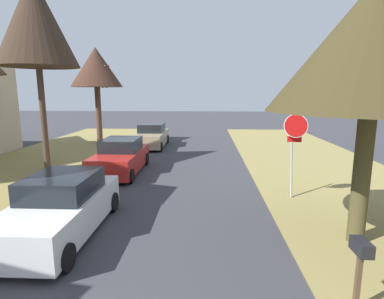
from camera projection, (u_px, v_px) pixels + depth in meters
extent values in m
cylinder|color=#9EA0A5|center=(291.00, 165.00, 10.87)|extent=(0.07, 0.46, 2.23)
cylinder|color=white|center=(296.00, 126.00, 10.36)|extent=(0.81, 0.19, 0.80)
cylinder|color=red|center=(296.00, 126.00, 10.36)|extent=(0.77, 0.19, 0.75)
cube|color=red|center=(294.00, 139.00, 10.53)|extent=(0.48, 0.08, 0.20)
cylinder|color=#474225|center=(361.00, 179.00, 7.40)|extent=(0.41, 0.41, 3.20)
cone|color=#39311A|center=(375.00, 44.00, 6.84)|extent=(4.69, 4.69, 2.98)
cylinder|color=#474225|center=(358.00, 86.00, 7.58)|extent=(1.32, 0.22, 1.31)
cylinder|color=#474225|center=(341.00, 90.00, 6.96)|extent=(0.38, 1.50, 1.14)
cylinder|color=#45372B|center=(44.00, 119.00, 14.49)|extent=(0.28, 0.28, 4.78)
cone|color=#37291E|center=(35.00, 21.00, 13.68)|extent=(3.59, 3.59, 4.00)
cylinder|color=#45372B|center=(53.00, 53.00, 14.38)|extent=(1.11, 1.09, 1.43)
cylinder|color=#45372B|center=(41.00, 59.00, 14.48)|extent=(1.11, 0.43, 0.88)
cylinder|color=#51362B|center=(99.00, 116.00, 21.73)|extent=(0.39, 0.39, 4.00)
cone|color=#41281E|center=(96.00, 67.00, 21.12)|extent=(3.52, 3.52, 2.67)
cylinder|color=#51362B|center=(105.00, 77.00, 21.61)|extent=(1.02, 1.16, 1.56)
cylinder|color=#51362B|center=(105.00, 77.00, 21.36)|extent=(0.50, 1.31, 1.52)
cube|color=white|center=(61.00, 213.00, 8.05)|extent=(1.83, 4.40, 0.85)
cube|color=black|center=(63.00, 185.00, 8.13)|extent=(1.61, 2.03, 0.56)
cylinder|color=black|center=(66.00, 257.00, 6.44)|extent=(0.20, 0.60, 0.60)
cylinder|color=black|center=(113.00, 202.00, 9.68)|extent=(0.20, 0.60, 0.60)
cylinder|color=black|center=(59.00, 201.00, 9.76)|extent=(0.20, 0.60, 0.60)
cube|color=red|center=(121.00, 160.00, 14.29)|extent=(1.83, 4.40, 0.85)
cube|color=black|center=(121.00, 144.00, 14.38)|extent=(1.61, 2.03, 0.56)
cylinder|color=black|center=(131.00, 176.00, 12.69)|extent=(0.20, 0.60, 0.60)
cylinder|color=black|center=(89.00, 175.00, 12.77)|extent=(0.20, 0.60, 0.60)
cylinder|color=black|center=(146.00, 159.00, 15.93)|extent=(0.20, 0.60, 0.60)
cylinder|color=black|center=(113.00, 159.00, 16.01)|extent=(0.20, 0.60, 0.60)
cube|color=tan|center=(151.00, 138.00, 21.08)|extent=(1.83, 4.40, 0.85)
cube|color=black|center=(152.00, 128.00, 21.17)|extent=(1.61, 2.03, 0.56)
cylinder|color=black|center=(161.00, 147.00, 19.47)|extent=(0.20, 0.60, 0.60)
cylinder|color=black|center=(133.00, 147.00, 19.55)|extent=(0.20, 0.60, 0.60)
cylinder|color=black|center=(167.00, 139.00, 22.71)|extent=(0.20, 0.60, 0.60)
cylinder|color=black|center=(144.00, 139.00, 22.79)|extent=(0.20, 0.60, 0.60)
cube|color=brown|center=(358.00, 282.00, 5.15)|extent=(0.08, 0.08, 1.05)
cube|color=black|center=(362.00, 247.00, 5.04)|extent=(0.22, 0.44, 0.22)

